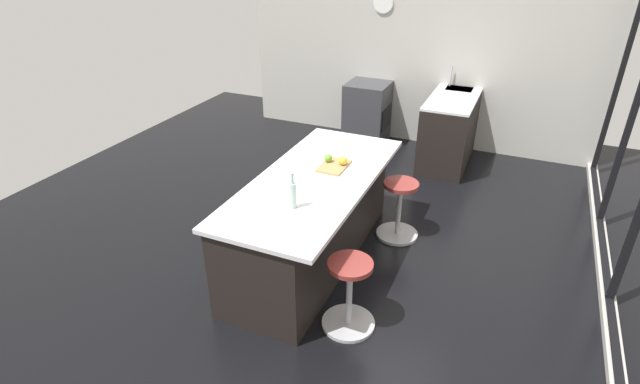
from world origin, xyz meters
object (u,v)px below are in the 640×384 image
at_px(kitchen_island, 311,218).
at_px(apple_yellow, 343,161).
at_px(stool_by_window, 399,211).
at_px(water_bottle, 292,194).
at_px(oven_range, 367,113).
at_px(stool_middle, 349,296).
at_px(cutting_board, 334,166).
at_px(apple_green, 328,158).

height_order(kitchen_island, apple_yellow, apple_yellow).
height_order(stool_by_window, apple_yellow, apple_yellow).
bearing_deg(water_bottle, oven_range, -170.84).
bearing_deg(stool_middle, cutting_board, -151.33).
bearing_deg(stool_middle, water_bottle, -106.87).
height_order(stool_middle, water_bottle, water_bottle).
distance_m(oven_range, stool_middle, 4.03).
relative_size(cutting_board, apple_yellow, 4.31).
distance_m(stool_middle, apple_green, 1.41).
xyz_separation_m(kitchen_island, cutting_board, (-0.29, 0.12, 0.45)).
bearing_deg(cutting_board, stool_by_window, 128.64).
distance_m(cutting_board, apple_yellow, 0.10).
bearing_deg(stool_by_window, oven_range, -153.95).
distance_m(kitchen_island, apple_yellow, 0.63).
height_order(stool_by_window, apple_green, apple_green).
bearing_deg(stool_middle, apple_green, -149.18).
bearing_deg(apple_green, stool_by_window, 122.17).
distance_m(cutting_board, apple_green, 0.10).
bearing_deg(stool_by_window, cutting_board, -51.36).
bearing_deg(apple_green, water_bottle, 4.09).
distance_m(apple_yellow, water_bottle, 0.89).
relative_size(stool_middle, apple_yellow, 7.52).
distance_m(stool_middle, cutting_board, 1.31).
bearing_deg(cutting_board, stool_middle, 28.67).
height_order(apple_green, apple_yellow, apple_yellow).
relative_size(stool_by_window, cutting_board, 1.75).
bearing_deg(water_bottle, apple_green, -175.91).
bearing_deg(kitchen_island, stool_by_window, 137.44).
relative_size(oven_range, kitchen_island, 0.39).
height_order(oven_range, stool_by_window, oven_range).
bearing_deg(apple_yellow, apple_green, -92.09).
xyz_separation_m(stool_by_window, water_bottle, (1.29, -0.57, 0.72)).
xyz_separation_m(stool_by_window, stool_middle, (1.47, 0.00, 0.00)).
bearing_deg(apple_green, apple_yellow, 87.91).
height_order(stool_middle, apple_green, apple_green).
relative_size(oven_range, apple_green, 11.54).
xyz_separation_m(kitchen_island, apple_yellow, (-0.33, 0.19, 0.50)).
height_order(apple_green, water_bottle, water_bottle).
bearing_deg(kitchen_island, apple_green, 173.62).
height_order(oven_range, stool_middle, oven_range).
relative_size(apple_yellow, water_bottle, 0.27).
bearing_deg(cutting_board, kitchen_island, -21.91).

